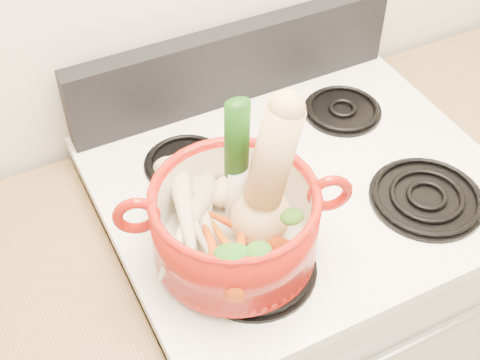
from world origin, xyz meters
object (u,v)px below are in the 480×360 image
leek (236,162)px  dutch_oven (235,223)px  stove_body (288,315)px  squash (262,180)px

leek → dutch_oven: bearing=-118.5°
stove_body → leek: bearing=-157.7°
squash → leek: size_ratio=0.98×
leek → squash: bearing=-66.3°
stove_body → squash: size_ratio=3.36×
dutch_oven → squash: 0.11m
stove_body → dutch_oven: dutch_oven is taller
stove_body → dutch_oven: (-0.21, -0.12, 0.58)m
stove_body → dutch_oven: size_ratio=3.19×
stove_body → leek: size_ratio=3.27×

